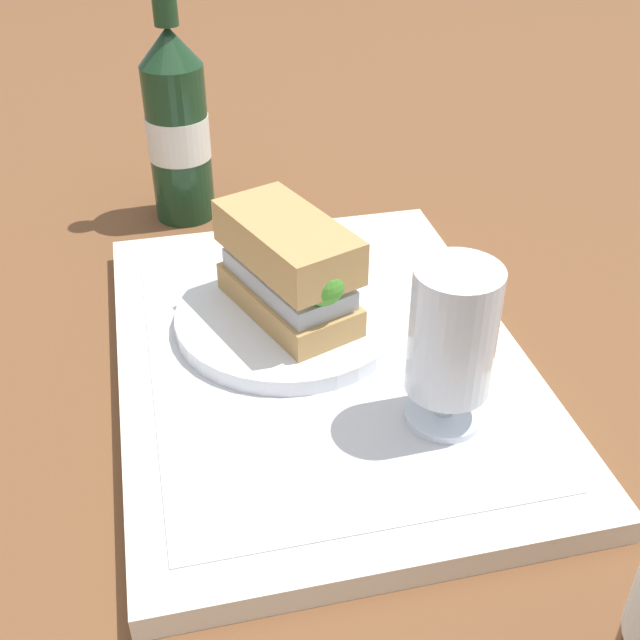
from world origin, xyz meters
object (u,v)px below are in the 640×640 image
sandwich (290,268)px  second_bottle (177,124)px  plate (289,317)px  beer_glass (451,343)px

sandwich → second_bottle: (-0.27, -0.07, 0.03)m
plate → second_bottle: (-0.26, -0.06, 0.08)m
plate → beer_glass: bearing=31.3°
sandwich → beer_glass: (0.14, 0.08, 0.01)m
plate → beer_glass: beer_glass is taller
sandwich → beer_glass: 0.16m
plate → sandwich: bearing=20.8°
beer_glass → second_bottle: (-0.40, -0.15, 0.02)m
plate → sandwich: (0.00, 0.00, 0.05)m
plate → beer_glass: 0.18m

